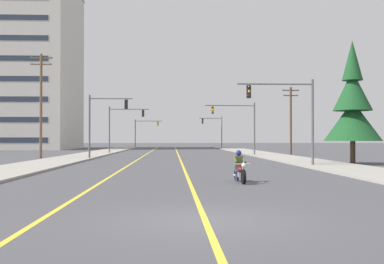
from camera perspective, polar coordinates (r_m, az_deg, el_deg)
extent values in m
plane|color=#47474C|center=(11.42, 1.46, -10.87)|extent=(400.00, 400.00, 0.00)
cube|color=yellow|center=(56.26, -1.72, -2.85)|extent=(0.16, 100.00, 0.01)
cube|color=yellow|center=(56.34, -5.82, -2.85)|extent=(0.16, 100.00, 0.01)
cube|color=#9E998E|center=(52.49, 9.94, -2.91)|extent=(4.40, 110.00, 0.14)
cube|color=#9E998E|center=(52.17, -13.36, -2.92)|extent=(4.40, 110.00, 0.14)
cylinder|color=black|center=(20.23, 6.41, -5.56)|extent=(0.15, 0.65, 0.64)
cylinder|color=black|center=(21.74, 5.56, -5.23)|extent=(0.15, 0.65, 0.64)
cylinder|color=silver|center=(20.30, 6.35, -4.65)|extent=(0.09, 0.33, 0.68)
sphere|color=white|center=(20.15, 6.44, -4.16)|extent=(0.20, 0.20, 0.20)
cylinder|color=silver|center=(20.34, 6.32, -3.98)|extent=(0.70, 0.08, 0.04)
ellipsoid|color=maroon|center=(20.85, 6.04, -4.65)|extent=(0.35, 0.58, 0.28)
cube|color=silver|center=(20.98, 5.97, -5.26)|extent=(0.26, 0.45, 0.24)
cube|color=black|center=(21.28, 5.80, -4.74)|extent=(0.31, 0.53, 0.12)
cube|color=maroon|center=(21.67, 5.58, -4.45)|extent=(0.22, 0.37, 0.08)
cylinder|color=silver|center=(21.35, 5.39, -5.37)|extent=(0.11, 0.55, 0.08)
cube|color=#4C512D|center=(21.22, 5.82, -3.72)|extent=(0.37, 0.26, 0.56)
sphere|color=navy|center=(21.18, 5.83, -2.61)|extent=(0.26, 0.26, 0.26)
cylinder|color=navy|center=(21.13, 6.27, -4.76)|extent=(0.16, 0.45, 0.30)
cylinder|color=navy|center=(20.99, 6.42, -5.61)|extent=(0.12, 0.16, 0.35)
cylinder|color=#4C512D|center=(21.00, 6.49, -3.47)|extent=(0.13, 0.53, 0.27)
cylinder|color=navy|center=(21.08, 5.52, -4.77)|extent=(0.16, 0.45, 0.30)
cylinder|color=navy|center=(20.92, 5.56, -5.63)|extent=(0.12, 0.16, 0.35)
cylinder|color=#4C512D|center=(20.92, 5.42, -3.49)|extent=(0.13, 0.53, 0.27)
cylinder|color=#56565B|center=(33.56, 14.77, 1.09)|extent=(0.18, 0.18, 6.20)
cylinder|color=#56565B|center=(33.07, 10.29, 5.89)|extent=(5.36, 0.12, 0.11)
cube|color=black|center=(32.65, 7.07, 4.99)|extent=(0.30, 0.24, 0.90)
sphere|color=black|center=(32.53, 7.11, 5.55)|extent=(0.18, 0.18, 0.18)
sphere|color=orange|center=(32.49, 7.11, 5.02)|extent=(0.18, 0.18, 0.18)
sphere|color=black|center=(32.46, 7.11, 4.50)|extent=(0.18, 0.18, 0.18)
cylinder|color=#56565B|center=(45.08, -12.63, 0.60)|extent=(0.18, 0.18, 6.20)
cylinder|color=#56565B|center=(44.91, -10.02, 4.11)|extent=(4.13, 0.13, 0.11)
cube|color=black|center=(44.69, -8.18, 3.43)|extent=(0.30, 0.24, 0.90)
sphere|color=black|center=(44.87, -8.16, 3.79)|extent=(0.18, 0.18, 0.18)
sphere|color=orange|center=(44.85, -8.16, 3.41)|extent=(0.18, 0.18, 0.18)
sphere|color=black|center=(44.83, -8.16, 3.03)|extent=(0.18, 0.18, 0.18)
cylinder|color=#56565B|center=(54.05, 7.77, 0.35)|extent=(0.18, 0.18, 6.20)
cylinder|color=#56565B|center=(53.61, 4.73, 3.30)|extent=(5.82, 0.36, 0.11)
cube|color=#B79319|center=(53.27, 2.56, 2.73)|extent=(0.31, 0.25, 0.90)
sphere|color=black|center=(53.13, 2.59, 3.07)|extent=(0.18, 0.18, 0.18)
sphere|color=orange|center=(53.11, 2.59, 2.74)|extent=(0.18, 0.18, 0.18)
sphere|color=black|center=(53.09, 2.59, 2.42)|extent=(0.18, 0.18, 0.18)
cylinder|color=#56565B|center=(60.95, -10.24, 0.23)|extent=(0.18, 0.18, 6.20)
cylinder|color=#56565B|center=(60.66, -7.81, 2.83)|extent=(5.20, 0.32, 0.11)
cube|color=black|center=(60.42, -6.10, 2.32)|extent=(0.31, 0.25, 0.90)
sphere|color=black|center=(60.59, -6.08, 2.59)|extent=(0.18, 0.18, 0.18)
sphere|color=orange|center=(60.57, -6.09, 2.31)|extent=(0.18, 0.18, 0.18)
sphere|color=black|center=(60.56, -6.09, 2.02)|extent=(0.18, 0.18, 0.18)
cylinder|color=#56565B|center=(87.27, 3.72, -0.10)|extent=(0.18, 0.18, 6.20)
cylinder|color=#56565B|center=(87.14, 2.31, 1.71)|extent=(4.30, 0.11, 0.11)
cube|color=black|center=(87.01, 1.33, 1.35)|extent=(0.30, 0.24, 0.90)
sphere|color=black|center=(86.86, 1.33, 1.55)|extent=(0.18, 0.18, 0.18)
sphere|color=orange|center=(86.85, 1.33, 1.36)|extent=(0.18, 0.18, 0.18)
sphere|color=black|center=(86.84, 1.33, 1.16)|extent=(0.18, 0.18, 0.18)
cylinder|color=#56565B|center=(101.39, -7.06, -0.20)|extent=(0.18, 0.18, 6.20)
cylinder|color=#56565B|center=(101.12, -5.41, 1.36)|extent=(5.87, 0.42, 0.11)
cube|color=#B79319|center=(100.91, -4.25, 1.05)|extent=(0.31, 0.26, 0.90)
sphere|color=black|center=(101.07, -4.24, 1.22)|extent=(0.18, 0.18, 0.18)
sphere|color=orange|center=(101.06, -4.24, 1.05)|extent=(0.18, 0.18, 0.18)
sphere|color=black|center=(101.05, -4.24, 0.88)|extent=(0.18, 0.18, 0.18)
cylinder|color=brown|center=(48.18, -18.27, 3.07)|extent=(0.26, 0.26, 10.46)
cube|color=brown|center=(48.74, -18.24, 8.75)|extent=(2.29, 0.12, 0.12)
cylinder|color=slate|center=(49.03, -19.34, 8.82)|extent=(0.08, 0.08, 0.12)
cylinder|color=slate|center=(48.51, -17.14, 8.91)|extent=(0.08, 0.08, 0.12)
cube|color=brown|center=(48.64, -18.25, 7.99)|extent=(2.13, 0.12, 0.12)
cylinder|color=slate|center=(48.90, -19.26, 8.07)|extent=(0.08, 0.08, 0.12)
cylinder|color=slate|center=(48.42, -17.22, 8.15)|extent=(0.08, 0.08, 0.12)
cylinder|color=#4C3828|center=(58.36, 12.18, 1.36)|extent=(0.26, 0.26, 8.41)
cube|color=#4C3828|center=(58.63, 12.17, 5.08)|extent=(2.15, 0.12, 0.12)
cylinder|color=slate|center=(58.42, 11.31, 5.20)|extent=(0.08, 0.08, 0.12)
cylinder|color=slate|center=(58.87, 13.03, 5.16)|extent=(0.08, 0.08, 0.12)
cube|color=#4C3828|center=(58.57, 12.18, 4.45)|extent=(1.84, 0.12, 0.12)
cylinder|color=slate|center=(58.38, 11.44, 4.56)|extent=(0.08, 0.08, 0.12)
cylinder|color=slate|center=(58.77, 12.90, 4.53)|extent=(0.08, 0.08, 0.12)
cylinder|color=#423023|center=(38.11, 19.36, -2.41)|extent=(0.40, 0.40, 1.81)
cone|color=#194C23|center=(38.12, 19.34, 1.33)|extent=(4.43, 4.43, 3.17)
cone|color=#194C23|center=(38.28, 19.32, 4.90)|extent=(3.01, 3.01, 3.17)
cone|color=#194C23|center=(38.59, 19.31, 8.42)|extent=(1.59, 1.59, 3.17)
cube|color=beige|center=(95.74, -22.09, 7.45)|extent=(25.56, 20.90, 31.35)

